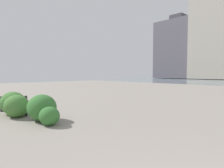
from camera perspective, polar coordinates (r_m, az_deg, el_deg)
The scene contains 8 objects.
building_annex at distance 68.20m, azimuth 29.41°, elevation 12.17°, with size 13.00×15.28×25.51m.
building_highrise at distance 72.13m, azimuth 18.82°, elevation 9.58°, with size 12.67×11.11×21.78m.
bollard_near at distance 8.14m, azimuth -24.17°, elevation -5.78°, with size 0.13×0.13×0.79m.
bollard_mid at distance 9.56m, azimuth -29.93°, elevation -5.00°, with size 0.13×0.13×0.67m.
shrub_low at distance 7.13m, azimuth -20.02°, elevation -6.59°, with size 1.08×0.97×0.91m.
shrub_round at distance 8.77m, azimuth -27.28°, elevation -4.97°, with size 1.07×0.96×0.91m.
shrub_wide at distance 8.08m, azimuth -26.37°, elevation -5.85°, with size 0.99×0.89×0.84m.
shrub_tall at distance 6.47m, azimuth -18.04°, elevation -8.99°, with size 0.70×0.63×0.59m.
Camera 1 is at (0.14, 1.46, 1.65)m, focal length 30.88 mm.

